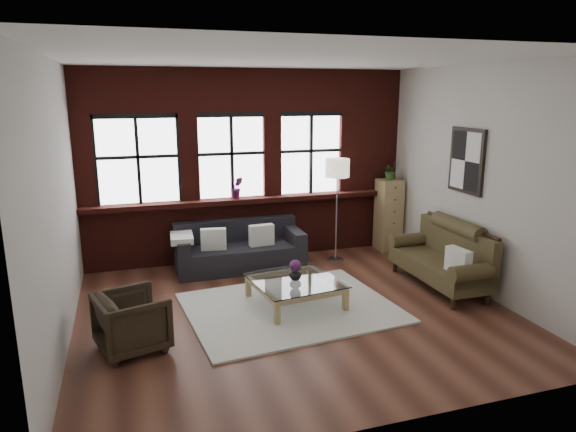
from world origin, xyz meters
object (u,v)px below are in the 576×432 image
object	(u,v)px
armchair	(132,322)
coffee_table	(295,292)
floor_lamp	(337,206)
vintage_settee	(439,256)
drawer_chest	(388,215)
vase	(295,274)
dark_sofa	(240,246)

from	to	relation	value
armchair	coffee_table	xyz separation A→B (m)	(2.12, 0.63, -0.16)
floor_lamp	vintage_settee	bearing A→B (deg)	-59.71
armchair	drawer_chest	bearing A→B (deg)	-76.76
vintage_settee	drawer_chest	bearing A→B (deg)	84.00
vintage_settee	coffee_table	size ratio (longest dim) A/B	1.64
drawer_chest	floor_lamp	bearing A→B (deg)	-165.46
vintage_settee	drawer_chest	xyz separation A→B (m)	(0.20, 1.93, 0.16)
floor_lamp	coffee_table	bearing A→B (deg)	-128.19
vase	drawer_chest	size ratio (longest dim) A/B	0.13
dark_sofa	vintage_settee	xyz separation A→B (m)	(2.61, -1.71, 0.11)
vintage_settee	coffee_table	world-z (taller)	vintage_settee
armchair	vintage_settee	bearing A→B (deg)	-97.91
coffee_table	vase	distance (m)	0.27
armchair	floor_lamp	world-z (taller)	floor_lamp
coffee_table	vase	xyz separation A→B (m)	(0.00, 0.00, 0.27)
vase	floor_lamp	distance (m)	2.12
dark_sofa	vase	distance (m)	1.74
vintage_settee	coffee_table	bearing A→B (deg)	179.66
armchair	vase	world-z (taller)	armchair
vintage_settee	vase	size ratio (longest dim) A/B	10.71
vintage_settee	armchair	bearing A→B (deg)	-171.92
armchair	coffee_table	bearing A→B (deg)	-89.47
dark_sofa	vase	xyz separation A→B (m)	(0.39, -1.69, 0.07)
vase	coffee_table	bearing A→B (deg)	180.00
floor_lamp	armchair	bearing A→B (deg)	-146.52
dark_sofa	vintage_settee	world-z (taller)	vintage_settee
dark_sofa	coffee_table	xyz separation A→B (m)	(0.39, -1.69, -0.20)
coffee_table	floor_lamp	bearing A→B (deg)	51.81
drawer_chest	coffee_table	bearing A→B (deg)	-141.70
dark_sofa	floor_lamp	bearing A→B (deg)	-2.69
dark_sofa	armchair	size ratio (longest dim) A/B	2.82
vintage_settee	drawer_chest	size ratio (longest dim) A/B	1.40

